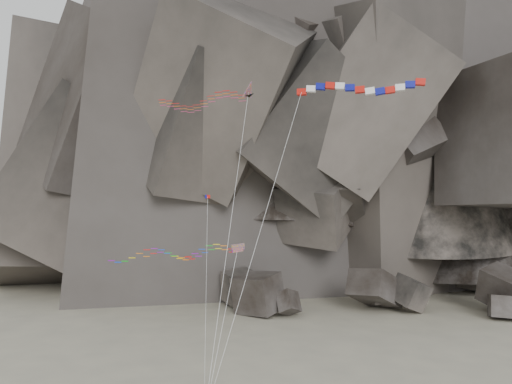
# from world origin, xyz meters

# --- Properties ---
(headland) EXTENTS (110.00, 70.00, 84.00)m
(headland) POSITION_xyz_m (0.00, 70.00, 42.00)
(headland) COLOR #574E47
(headland) RESTS_ON ground
(boulder_field) EXTENTS (71.33, 14.96, 7.78)m
(boulder_field) POSITION_xyz_m (12.28, 34.95, 2.23)
(boulder_field) COLOR #47423F
(boulder_field) RESTS_ON ground
(delta_kite) EXTENTS (10.34, 13.95, 26.49)m
(delta_kite) POSITION_xyz_m (-4.50, 3.62, 26.24)
(delta_kite) COLOR red
(delta_kite) RESTS_ON ground
(banner_kite) EXTENTS (16.70, 9.73, 25.16)m
(banner_kite) POSITION_xyz_m (10.41, -1.15, 25.83)
(banner_kite) COLOR red
(banner_kite) RESTS_ON ground
(parafoil_kite) EXTENTS (11.99, 8.37, 11.45)m
(parafoil_kite) POSITION_xyz_m (-5.61, -2.10, 12.00)
(parafoil_kite) COLOR gold
(parafoil_kite) RESTS_ON ground
(pennant_kite) EXTENTS (2.26, 10.36, 15.60)m
(pennant_kite) POSITION_xyz_m (-2.39, -2.08, 12.94)
(pennant_kite) COLOR red
(pennant_kite) RESTS_ON ground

